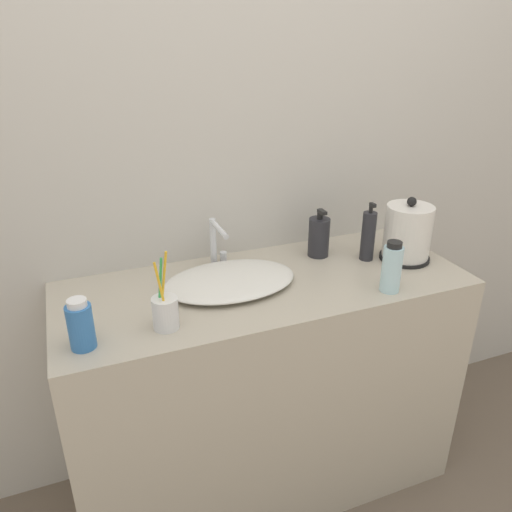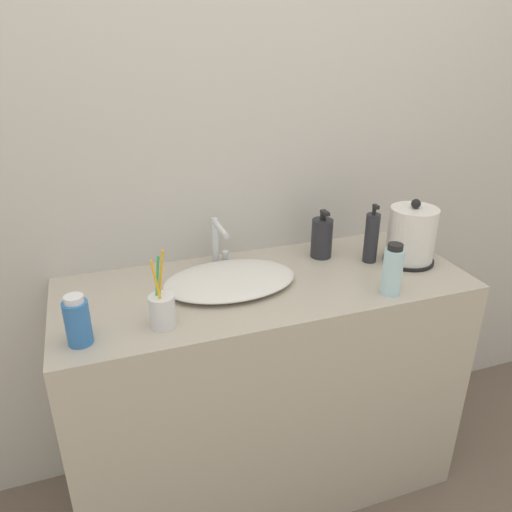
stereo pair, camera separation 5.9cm
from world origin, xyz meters
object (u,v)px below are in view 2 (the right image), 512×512
object	(u,v)px
lotion_bottle	(371,238)
faucet	(218,240)
toothbrush_cup	(162,310)
hand_cream_bottle	(322,238)
electric_kettle	(411,237)
mouthwash_bottle	(77,321)
shampoo_bottle	(392,270)

from	to	relation	value
lotion_bottle	faucet	bearing A→B (deg)	165.01
toothbrush_cup	hand_cream_bottle	world-z (taller)	toothbrush_cup
lotion_bottle	hand_cream_bottle	size ratio (longest dim) A/B	1.20
faucet	lotion_bottle	size ratio (longest dim) A/B	0.79
faucet	lotion_bottle	distance (m)	0.53
electric_kettle	hand_cream_bottle	xyz separation A→B (m)	(-0.27, 0.14, -0.02)
faucet	toothbrush_cup	distance (m)	0.40
hand_cream_bottle	electric_kettle	bearing A→B (deg)	-27.53
lotion_bottle	hand_cream_bottle	distance (m)	0.17
electric_kettle	toothbrush_cup	bearing A→B (deg)	-171.60
mouthwash_bottle	shampoo_bottle	bearing A→B (deg)	-2.11
lotion_bottle	mouthwash_bottle	bearing A→B (deg)	-168.89
electric_kettle	hand_cream_bottle	size ratio (longest dim) A/B	1.31
toothbrush_cup	electric_kettle	bearing A→B (deg)	8.40
lotion_bottle	mouthwash_bottle	size ratio (longest dim) A/B	1.52
mouthwash_bottle	hand_cream_bottle	size ratio (longest dim) A/B	0.79
shampoo_bottle	mouthwash_bottle	size ratio (longest dim) A/B	1.19
mouthwash_bottle	lotion_bottle	bearing A→B (deg)	11.11
electric_kettle	lotion_bottle	size ratio (longest dim) A/B	1.09
electric_kettle	lotion_bottle	bearing A→B (deg)	159.19
faucet	lotion_bottle	world-z (taller)	lotion_bottle
electric_kettle	mouthwash_bottle	size ratio (longest dim) A/B	1.65
mouthwash_bottle	hand_cream_bottle	distance (m)	0.88
toothbrush_cup	faucet	bearing A→B (deg)	52.04
mouthwash_bottle	hand_cream_bottle	world-z (taller)	hand_cream_bottle
shampoo_bottle	mouthwash_bottle	distance (m)	0.91
toothbrush_cup	mouthwash_bottle	world-z (taller)	toothbrush_cup
faucet	electric_kettle	world-z (taller)	electric_kettle
electric_kettle	toothbrush_cup	distance (m)	0.89
faucet	hand_cream_bottle	world-z (taller)	hand_cream_bottle
mouthwash_bottle	electric_kettle	bearing A→B (deg)	7.39
electric_kettle	shampoo_bottle	bearing A→B (deg)	-136.89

